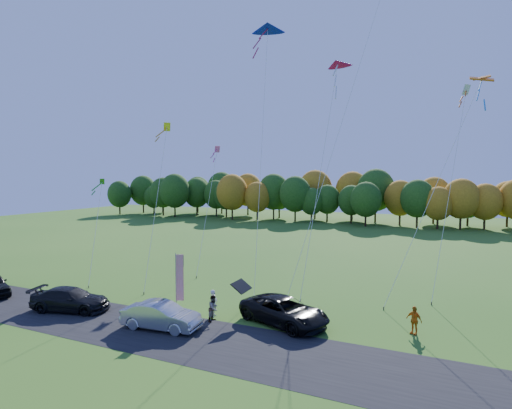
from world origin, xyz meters
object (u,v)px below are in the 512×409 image
at_px(black_suv, 284,311).
at_px(person_east, 414,320).
at_px(feather_flag, 179,277).
at_px(silver_sedan, 161,316).

xyz_separation_m(black_suv, person_east, (7.50, 1.57, 0.00)).
bearing_deg(person_east, feather_flag, -140.42).
bearing_deg(silver_sedan, black_suv, -65.55).
height_order(black_suv, silver_sedan, black_suv).
xyz_separation_m(silver_sedan, person_east, (14.02, 5.39, 0.03)).
xyz_separation_m(black_suv, feather_flag, (-7.00, -1.26, 1.71)).
bearing_deg(person_east, black_suv, -139.63).
bearing_deg(feather_flag, black_suv, 10.21).
bearing_deg(black_suv, feather_flag, 120.92).
height_order(black_suv, person_east, person_east).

